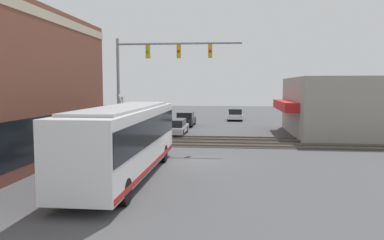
# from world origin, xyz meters

# --- Properties ---
(ground_plane) EXTENTS (120.00, 120.00, 0.00)m
(ground_plane) POSITION_xyz_m (0.00, 0.00, 0.00)
(ground_plane) COLOR #4C4C4F
(shop_building) EXTENTS (12.18, 9.57, 5.08)m
(shop_building) POSITION_xyz_m (12.97, -11.64, 2.54)
(shop_building) COLOR gray
(shop_building) RESTS_ON ground
(city_bus) EXTENTS (11.79, 2.59, 3.39)m
(city_bus) POSITION_xyz_m (-4.19, 2.80, 1.87)
(city_bus) COLOR white
(city_bus) RESTS_ON ground
(traffic_signal_gantry) EXTENTS (0.42, 8.82, 7.67)m
(traffic_signal_gantry) POSITION_xyz_m (4.71, 3.24, 5.73)
(traffic_signal_gantry) COLOR gray
(traffic_signal_gantry) RESTS_ON ground
(crossing_signal) EXTENTS (1.41, 1.18, 3.81)m
(crossing_signal) POSITION_xyz_m (3.00, 5.10, 2.30)
(crossing_signal) COLOR gray
(crossing_signal) RESTS_ON ground
(rail_track_near) EXTENTS (2.60, 60.00, 0.15)m
(rail_track_near) POSITION_xyz_m (6.00, 0.00, 0.03)
(rail_track_near) COLOR #332D28
(rail_track_near) RESTS_ON ground
(rail_track_far) EXTENTS (2.60, 60.00, 0.15)m
(rail_track_far) POSITION_xyz_m (9.20, 0.00, 0.03)
(rail_track_far) COLOR #332D28
(rail_track_far) RESTS_ON ground
(parked_car_silver) EXTENTS (4.88, 1.82, 1.40)m
(parked_car_silver) POSITION_xyz_m (11.59, 2.80, 0.66)
(parked_car_silver) COLOR #B7B7BC
(parked_car_silver) RESTS_ON ground
(parked_car_black) EXTENTS (4.79, 1.82, 1.53)m
(parked_car_black) POSITION_xyz_m (19.02, 2.80, 0.71)
(parked_car_black) COLOR black
(parked_car_black) RESTS_ON ground
(parked_car_white) EXTENTS (4.21, 1.82, 1.47)m
(parked_car_white) POSITION_xyz_m (26.27, -2.60, 0.68)
(parked_car_white) COLOR silver
(parked_car_white) RESTS_ON ground
(pedestrian_at_crossing) EXTENTS (0.34, 0.34, 1.63)m
(pedestrian_at_crossing) POSITION_xyz_m (2.58, 4.81, 0.83)
(pedestrian_at_crossing) COLOR black
(pedestrian_at_crossing) RESTS_ON ground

